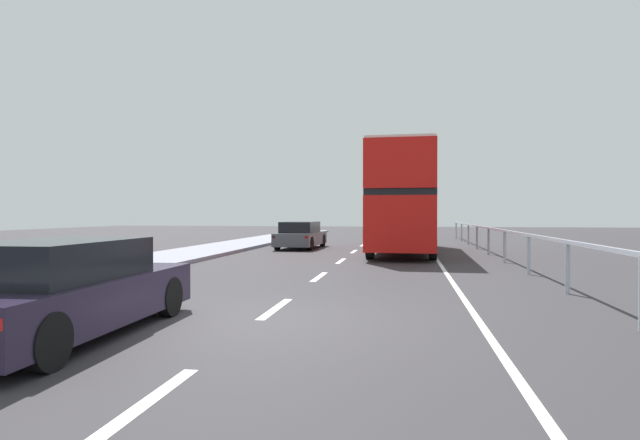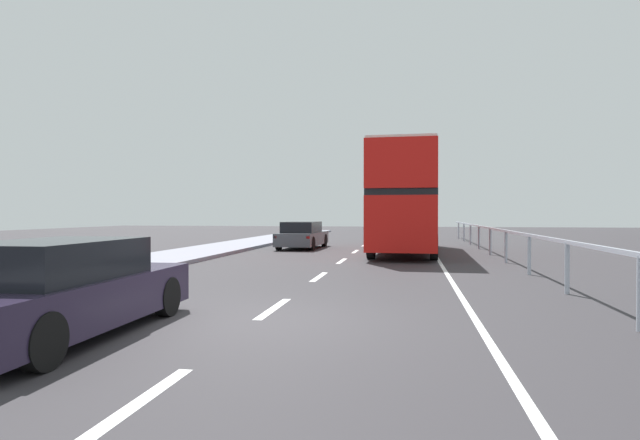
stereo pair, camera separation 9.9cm
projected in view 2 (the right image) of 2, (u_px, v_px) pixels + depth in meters
The scene contains 6 objects.
ground_plane at pixel (256, 324), 8.14m from camera, with size 75.05×120.00×0.10m, color #312E32.
lane_paint_markings at pixel (402, 267), 16.32m from camera, with size 3.55×46.00×0.01m.
bridge_side_railing at pixel (516, 239), 16.04m from camera, with size 0.10×42.00×1.13m.
double_decker_bus_red at pixel (406, 199), 22.57m from camera, with size 2.77×10.46×4.37m.
hatchback_car_near at pixel (63, 290), 7.09m from camera, with size 1.82×4.46×1.33m.
sedan_car_ahead at pixel (302, 235), 25.19m from camera, with size 1.88×4.37×1.29m.
Camera 2 is at (2.37, -7.83, 1.69)m, focal length 29.21 mm.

